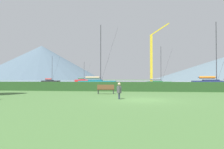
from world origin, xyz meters
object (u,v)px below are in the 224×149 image
object	(u,v)px
sailboat_slip_7	(51,82)
dock_crane	(152,62)
sailboat_slip_5	(98,83)
park_bench_under_tree	(106,89)
sailboat_slip_3	(83,81)
sailboat_slip_0	(214,83)
sailboat_slip_2	(159,83)
person_seated_viewer	(119,90)

from	to	relation	value
sailboat_slip_7	dock_crane	size ratio (longest dim) A/B	0.49
sailboat_slip_5	park_bench_under_tree	distance (m)	21.76
sailboat_slip_3	park_bench_under_tree	xyz separation A→B (m)	(25.17, -83.33, -0.21)
sailboat_slip_0	sailboat_slip_2	bearing A→B (deg)	143.42
person_seated_viewer	dock_crane	world-z (taller)	dock_crane
sailboat_slip_0	person_seated_viewer	bearing A→B (deg)	-115.59
sailboat_slip_3	person_seated_viewer	bearing A→B (deg)	-68.80
sailboat_slip_7	person_seated_viewer	bearing A→B (deg)	-54.46
person_seated_viewer	sailboat_slip_7	bearing A→B (deg)	112.11
sailboat_slip_2	person_seated_viewer	size ratio (longest dim) A/B	7.48
park_bench_under_tree	sailboat_slip_0	bearing A→B (deg)	46.20
sailboat_slip_3	dock_crane	size ratio (longest dim) A/B	0.53
sailboat_slip_5	sailboat_slip_3	bearing A→B (deg)	106.00
sailboat_slip_0	person_seated_viewer	distance (m)	31.94
sailboat_slip_0	sailboat_slip_2	xyz separation A→B (m)	(-9.69, 8.31, -0.18)
sailboat_slip_3	person_seated_viewer	xyz separation A→B (m)	(27.07, -88.66, -0.06)
sailboat_slip_2	dock_crane	size ratio (longest dim) A/B	0.48
person_seated_viewer	sailboat_slip_5	bearing A→B (deg)	98.62
sailboat_slip_0	park_bench_under_tree	distance (m)	28.56
sailboat_slip_2	sailboat_slip_3	distance (m)	62.17
sailboat_slip_2	sailboat_slip_3	bearing A→B (deg)	120.48
sailboat_slip_5	dock_crane	world-z (taller)	dock_crane
park_bench_under_tree	sailboat_slip_5	bearing A→B (deg)	97.81
sailboat_slip_0	sailboat_slip_3	bearing A→B (deg)	129.16
sailboat_slip_0	person_seated_viewer	size ratio (longest dim) A/B	10.19
sailboat_slip_7	park_bench_under_tree	world-z (taller)	sailboat_slip_7
sailboat_slip_0	person_seated_viewer	world-z (taller)	sailboat_slip_0
sailboat_slip_2	sailboat_slip_3	xyz separation A→B (m)	(-33.16, 52.59, 0.17)
sailboat_slip_3	sailboat_slip_5	size ratio (longest dim) A/B	0.82
sailboat_slip_7	sailboat_slip_0	bearing A→B (deg)	-23.85
sailboat_slip_5	sailboat_slip_7	world-z (taller)	sailboat_slip_5
sailboat_slip_2	sailboat_slip_3	world-z (taller)	sailboat_slip_3
sailboat_slip_3	sailboat_slip_5	bearing A→B (deg)	-67.82
sailboat_slip_2	sailboat_slip_7	xyz separation A→B (m)	(-35.65, 19.21, 0.04)
person_seated_viewer	dock_crane	xyz separation A→B (m)	(5.31, 54.01, 6.40)
sailboat_slip_2	dock_crane	xyz separation A→B (m)	(-0.78, 17.94, 6.52)
park_bench_under_tree	person_seated_viewer	bearing A→B (deg)	-75.94
park_bench_under_tree	sailboat_slip_7	bearing A→B (deg)	113.43
sailboat_slip_2	sailboat_slip_0	bearing A→B (deg)	-42.37
sailboat_slip_2	sailboat_slip_5	world-z (taller)	sailboat_slip_5
sailboat_slip_7	person_seated_viewer	distance (m)	62.69
park_bench_under_tree	sailboat_slip_3	bearing A→B (deg)	101.27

